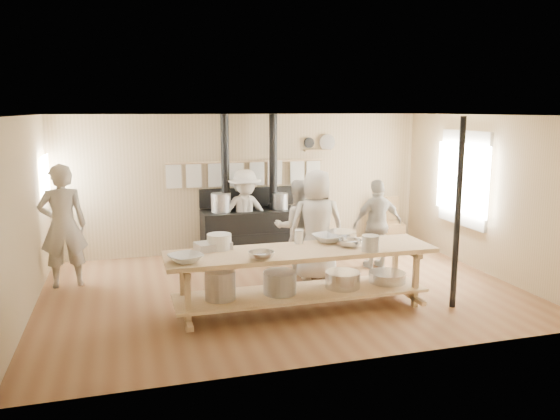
{
  "coord_description": "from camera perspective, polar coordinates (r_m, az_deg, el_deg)",
  "views": [
    {
      "loc": [
        -2.22,
        -7.57,
        2.68
      ],
      "look_at": [
        0.02,
        0.2,
        1.19
      ],
      "focal_mm": 35.0,
      "sensor_mm": 36.0,
      "label": 1
    }
  ],
  "objects": [
    {
      "name": "ground",
      "position": [
        8.33,
        0.26,
        -8.31
      ],
      "size": [
        7.0,
        7.0,
        0.0
      ],
      "primitive_type": "plane",
      "color": "brown",
      "rests_on": "ground"
    },
    {
      "name": "room_shell",
      "position": [
        7.96,
        0.27,
        2.83
      ],
      "size": [
        7.0,
        7.0,
        7.0
      ],
      "color": "tan",
      "rests_on": "ground"
    },
    {
      "name": "window_right",
      "position": [
        10.03,
        18.67,
        3.14
      ],
      "size": [
        0.09,
        1.5,
        1.65
      ],
      "color": "beige",
      "rests_on": "ground"
    },
    {
      "name": "left_opening",
      "position": [
        9.71,
        -23.28,
        3.22
      ],
      "size": [
        0.0,
        0.9,
        0.9
      ],
      "color": "white",
      "rests_on": "ground"
    },
    {
      "name": "stove",
      "position": [
        10.17,
        -3.13,
        -1.82
      ],
      "size": [
        1.9,
        0.75,
        2.6
      ],
      "color": "black",
      "rests_on": "ground"
    },
    {
      "name": "towel_rail",
      "position": [
        10.28,
        -3.51,
        4.13
      ],
      "size": [
        3.0,
        0.04,
        0.47
      ],
      "color": "tan",
      "rests_on": "ground"
    },
    {
      "name": "back_wall_shelf",
      "position": [
        10.68,
        4.16,
        6.79
      ],
      "size": [
        0.63,
        0.14,
        0.32
      ],
      "color": "tan",
      "rests_on": "ground"
    },
    {
      "name": "prep_table",
      "position": [
        7.35,
        2.18,
        -6.63
      ],
      "size": [
        3.6,
        0.9,
        0.85
      ],
      "color": "tan",
      "rests_on": "ground"
    },
    {
      "name": "support_post",
      "position": [
        7.67,
        18.08,
        -0.43
      ],
      "size": [
        0.08,
        0.08,
        2.6
      ],
      "primitive_type": "cylinder",
      "color": "black",
      "rests_on": "ground"
    },
    {
      "name": "cook_far_left",
      "position": [
        8.88,
        -21.74,
        -1.55
      ],
      "size": [
        0.74,
        0.54,
        1.89
      ],
      "primitive_type": "imported",
      "rotation": [
        0.0,
        0.0,
        3.27
      ],
      "color": "#B6ADA1",
      "rests_on": "ground"
    },
    {
      "name": "cook_left",
      "position": [
        8.96,
        1.82,
        -1.78
      ],
      "size": [
        0.83,
        0.68,
        1.56
      ],
      "primitive_type": "imported",
      "rotation": [
        0.0,
        0.0,
        3.02
      ],
      "color": "#B6ADA1",
      "rests_on": "ground"
    },
    {
      "name": "cook_center",
      "position": [
        8.61,
        3.86,
        -1.59
      ],
      "size": [
        0.96,
        0.72,
        1.77
      ],
      "primitive_type": "imported",
      "rotation": [
        0.0,
        0.0,
        2.94
      ],
      "color": "#B6ADA1",
      "rests_on": "ground"
    },
    {
      "name": "cook_right",
      "position": [
        9.42,
        10.15,
        -1.45
      ],
      "size": [
        0.91,
        0.42,
        1.53
      ],
      "primitive_type": "imported",
      "rotation": [
        0.0,
        0.0,
        3.19
      ],
      "color": "#B6ADA1",
      "rests_on": "ground"
    },
    {
      "name": "cook_by_window",
      "position": [
        9.93,
        -3.67,
        -0.43
      ],
      "size": [
        1.07,
        0.65,
        1.62
      ],
      "primitive_type": "imported",
      "rotation": [
        0.0,
        0.0,
        0.05
      ],
      "color": "#B6ADA1",
      "rests_on": "ground"
    },
    {
      "name": "chair",
      "position": [
        11.04,
        11.4,
        -2.27
      ],
      "size": [
        0.51,
        0.51,
        0.97
      ],
      "rotation": [
        0.0,
        0.0,
        -0.14
      ],
      "color": "brown",
      "rests_on": "ground"
    },
    {
      "name": "bowl_white_a",
      "position": [
        6.76,
        -9.85,
        -4.98
      ],
      "size": [
        0.52,
        0.52,
        0.1
      ],
      "primitive_type": "imported",
      "rotation": [
        0.0,
        0.0,
        0.39
      ],
      "color": "white",
      "rests_on": "prep_table"
    },
    {
      "name": "bowl_steel_a",
      "position": [
        6.78,
        -1.97,
        -4.78
      ],
      "size": [
        0.45,
        0.45,
        0.1
      ],
      "primitive_type": "imported",
      "rotation": [
        0.0,
        0.0,
        0.95
      ],
      "color": "silver",
      "rests_on": "prep_table"
    },
    {
      "name": "bowl_white_b",
      "position": [
        7.7,
        5.13,
        -2.94
      ],
      "size": [
        0.53,
        0.53,
        0.11
      ],
      "primitive_type": "imported",
      "rotation": [
        0.0,
        0.0,
        1.83
      ],
      "color": "white",
      "rests_on": "prep_table"
    },
    {
      "name": "bowl_steel_b",
      "position": [
        7.45,
        7.32,
        -3.46
      ],
      "size": [
        0.45,
        0.45,
        0.1
      ],
      "primitive_type": "imported",
      "rotation": [
        0.0,
        0.0,
        3.89
      ],
      "color": "silver",
      "rests_on": "prep_table"
    },
    {
      "name": "roasting_pan",
      "position": [
        7.31,
        -7.02,
        -3.72
      ],
      "size": [
        0.51,
        0.39,
        0.1
      ],
      "primitive_type": "cube",
      "rotation": [
        0.0,
        0.0,
        0.22
      ],
      "color": "#B2B2B7",
      "rests_on": "prep_table"
    },
    {
      "name": "mixing_bowl_large",
      "position": [
        7.79,
        6.46,
        -2.69
      ],
      "size": [
        0.44,
        0.44,
        0.13
      ],
      "primitive_type": "cylinder",
      "rotation": [
        0.0,
        0.0,
        -0.04
      ],
      "color": "silver",
      "rests_on": "prep_table"
    },
    {
      "name": "bucket_galv",
      "position": [
        7.25,
        9.42,
        -3.45
      ],
      "size": [
        0.26,
        0.26,
        0.21
      ],
      "primitive_type": "cylinder",
      "rotation": [
        0.0,
        0.0,
        0.14
      ],
      "color": "gray",
      "rests_on": "prep_table"
    },
    {
      "name": "deep_bowl_enamel",
      "position": [
        7.31,
        -6.37,
        -3.29
      ],
      "size": [
        0.39,
        0.39,
        0.2
      ],
      "primitive_type": "cylinder",
      "rotation": [
        0.0,
        0.0,
        -0.23
      ],
      "color": "white",
      "rests_on": "prep_table"
    },
    {
      "name": "pitcher",
      "position": [
        7.57,
        1.98,
        -2.81
      ],
      "size": [
        0.14,
        0.14,
        0.19
      ],
      "primitive_type": "cylinder",
      "rotation": [
        0.0,
        0.0,
        -0.16
      ],
      "color": "white",
      "rests_on": "prep_table"
    }
  ]
}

